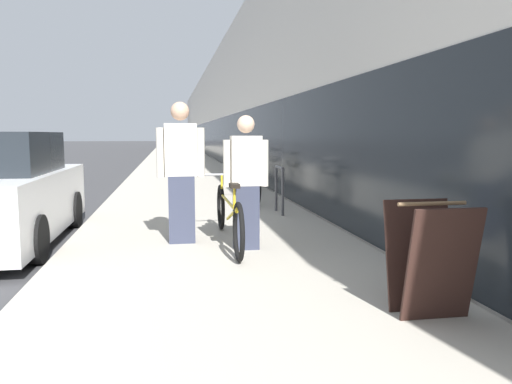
{
  "coord_description": "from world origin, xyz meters",
  "views": [
    {
      "loc": [
        4.75,
        -4.54,
        1.55
      ],
      "look_at": [
        7.83,
        13.2,
        -0.54
      ],
      "focal_mm": 35.0,
      "sensor_mm": 36.0,
      "label": 1
    }
  ],
  "objects_px": {
    "person_rider": "(246,182)",
    "cruiser_bike_farthest": "(233,168)",
    "cruiser_bike_nearest": "(252,184)",
    "person_bystander": "(181,173)",
    "tandem_bicycle": "(229,216)",
    "cruiser_bike_middle": "(246,174)",
    "sandwich_board_sign": "(430,258)",
    "bike_rack_hoop": "(279,185)"
  },
  "relations": [
    {
      "from": "person_rider",
      "to": "cruiser_bike_farthest",
      "type": "xyz_separation_m",
      "value": [
        0.99,
        9.01,
        -0.42
      ]
    },
    {
      "from": "cruiser_bike_nearest",
      "to": "person_bystander",
      "type": "bearing_deg",
      "value": -113.09
    },
    {
      "from": "person_bystander",
      "to": "cruiser_bike_nearest",
      "type": "distance_m",
      "value": 3.98
    },
    {
      "from": "person_rider",
      "to": "tandem_bicycle",
      "type": "bearing_deg",
      "value": 118.19
    },
    {
      "from": "person_bystander",
      "to": "cruiser_bike_farthest",
      "type": "bearing_deg",
      "value": 78.28
    },
    {
      "from": "person_rider",
      "to": "cruiser_bike_middle",
      "type": "height_order",
      "value": "person_rider"
    },
    {
      "from": "sandwich_board_sign",
      "to": "person_bystander",
      "type": "bearing_deg",
      "value": 121.51
    },
    {
      "from": "person_bystander",
      "to": "bike_rack_hoop",
      "type": "xyz_separation_m",
      "value": [
        1.79,
        2.14,
        -0.4
      ]
    },
    {
      "from": "person_rider",
      "to": "cruiser_bike_farthest",
      "type": "distance_m",
      "value": 9.07
    },
    {
      "from": "bike_rack_hoop",
      "to": "cruiser_bike_farthest",
      "type": "xyz_separation_m",
      "value": [
        -0.02,
        6.36,
        -0.11
      ]
    },
    {
      "from": "cruiser_bike_middle",
      "to": "sandwich_board_sign",
      "type": "bearing_deg",
      "value": -89.61
    },
    {
      "from": "bike_rack_hoop",
      "to": "person_bystander",
      "type": "bearing_deg",
      "value": -129.84
    },
    {
      "from": "tandem_bicycle",
      "to": "person_rider",
      "type": "height_order",
      "value": "person_rider"
    },
    {
      "from": "person_rider",
      "to": "person_bystander",
      "type": "relative_size",
      "value": 0.9
    },
    {
      "from": "cruiser_bike_farthest",
      "to": "bike_rack_hoop",
      "type": "bearing_deg",
      "value": -89.79
    },
    {
      "from": "tandem_bicycle",
      "to": "cruiser_bike_farthest",
      "type": "height_order",
      "value": "cruiser_bike_farthest"
    },
    {
      "from": "cruiser_bike_nearest",
      "to": "cruiser_bike_farthest",
      "type": "height_order",
      "value": "cruiser_bike_farthest"
    },
    {
      "from": "person_rider",
      "to": "cruiser_bike_middle",
      "type": "bearing_deg",
      "value": 81.24
    },
    {
      "from": "cruiser_bike_middle",
      "to": "person_bystander",
      "type": "bearing_deg",
      "value": -106.47
    },
    {
      "from": "tandem_bicycle",
      "to": "person_bystander",
      "type": "height_order",
      "value": "person_bystander"
    },
    {
      "from": "tandem_bicycle",
      "to": "cruiser_bike_nearest",
      "type": "bearing_deg",
      "value": 75.99
    },
    {
      "from": "cruiser_bike_farthest",
      "to": "sandwich_board_sign",
      "type": "distance_m",
      "value": 11.51
    },
    {
      "from": "cruiser_bike_farthest",
      "to": "person_bystander",
      "type": "bearing_deg",
      "value": -101.72
    },
    {
      "from": "bike_rack_hoop",
      "to": "cruiser_bike_farthest",
      "type": "distance_m",
      "value": 6.36
    },
    {
      "from": "tandem_bicycle",
      "to": "sandwich_board_sign",
      "type": "xyz_separation_m",
      "value": [
        1.25,
        -2.83,
        0.09
      ]
    },
    {
      "from": "person_rider",
      "to": "sandwich_board_sign",
      "type": "xyz_separation_m",
      "value": [
        1.07,
        -2.5,
        -0.37
      ]
    },
    {
      "from": "tandem_bicycle",
      "to": "sandwich_board_sign",
      "type": "distance_m",
      "value": 3.1
    },
    {
      "from": "bike_rack_hoop",
      "to": "cruiser_bike_middle",
      "type": "xyz_separation_m",
      "value": [
        -0.0,
        3.89,
        -0.11
      ]
    },
    {
      "from": "sandwich_board_sign",
      "to": "cruiser_bike_nearest",
      "type": "bearing_deg",
      "value": 92.59
    },
    {
      "from": "person_bystander",
      "to": "bike_rack_hoop",
      "type": "bearing_deg",
      "value": 50.16
    },
    {
      "from": "tandem_bicycle",
      "to": "person_bystander",
      "type": "xyz_separation_m",
      "value": [
        -0.6,
        0.18,
        0.55
      ]
    },
    {
      "from": "cruiser_bike_middle",
      "to": "cruiser_bike_farthest",
      "type": "height_order",
      "value": "cruiser_bike_farthest"
    },
    {
      "from": "person_bystander",
      "to": "sandwich_board_sign",
      "type": "distance_m",
      "value": 3.56
    },
    {
      "from": "person_bystander",
      "to": "cruiser_bike_nearest",
      "type": "xyz_separation_m",
      "value": [
        1.54,
        3.62,
        -0.54
      ]
    },
    {
      "from": "person_bystander",
      "to": "cruiser_bike_nearest",
      "type": "height_order",
      "value": "person_bystander"
    },
    {
      "from": "person_bystander",
      "to": "sandwich_board_sign",
      "type": "relative_size",
      "value": 2.03
    },
    {
      "from": "tandem_bicycle",
      "to": "bike_rack_hoop",
      "type": "relative_size",
      "value": 3.07
    },
    {
      "from": "tandem_bicycle",
      "to": "bike_rack_hoop",
      "type": "height_order",
      "value": "tandem_bicycle"
    },
    {
      "from": "tandem_bicycle",
      "to": "person_rider",
      "type": "distance_m",
      "value": 0.6
    },
    {
      "from": "cruiser_bike_middle",
      "to": "sandwich_board_sign",
      "type": "xyz_separation_m",
      "value": [
        0.06,
        -9.04,
        0.05
      ]
    },
    {
      "from": "person_bystander",
      "to": "cruiser_bike_farthest",
      "type": "relative_size",
      "value": 0.99
    },
    {
      "from": "cruiser_bike_middle",
      "to": "cruiser_bike_farthest",
      "type": "bearing_deg",
      "value": 90.5
    }
  ]
}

